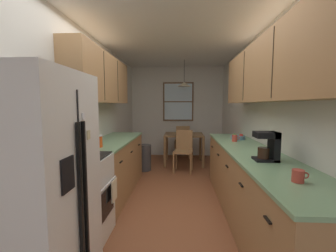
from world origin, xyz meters
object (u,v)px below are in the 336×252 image
(dining_table, at_px, (184,139))
(mug_by_coffeemaker, at_px, (298,176))
(dining_chair_far, at_px, (182,140))
(dining_chair_near, at_px, (184,149))
(microwave_over_range, at_px, (62,88))
(fruit_bowl, at_px, (238,137))
(stove_range, at_px, (78,197))
(trash_bin, at_px, (144,158))
(mug_spare, at_px, (235,138))
(storage_canister, at_px, (98,141))
(refrigerator, at_px, (35,189))
(coffee_maker, at_px, (269,146))

(dining_table, xyz_separation_m, mug_by_coffeemaker, (0.78, -3.74, 0.32))
(dining_chair_far, bearing_deg, dining_chair_near, -89.16)
(microwave_over_range, xyz_separation_m, fruit_bowl, (2.16, 1.41, -0.70))
(stove_range, distance_m, dining_chair_far, 3.92)
(trash_bin, xyz_separation_m, mug_spare, (1.65, -1.36, 0.66))
(microwave_over_range, relative_size, storage_canister, 3.54)
(refrigerator, distance_m, mug_spare, 2.68)
(dining_chair_far, xyz_separation_m, mug_by_coffeemaker, (0.80, -4.34, 0.45))
(dining_chair_far, relative_size, trash_bin, 1.56)
(dining_chair_far, bearing_deg, mug_by_coffeemaker, -79.50)
(refrigerator, height_order, storage_canister, refrigerator)
(dining_chair_far, xyz_separation_m, mug_spare, (0.78, -2.57, 0.45))
(coffee_maker, bearing_deg, dining_chair_far, 102.61)
(microwave_over_range, relative_size, dining_chair_far, 0.64)
(dining_table, distance_m, mug_by_coffeemaker, 3.83)
(stove_range, height_order, dining_chair_near, stove_range)
(microwave_over_range, distance_m, mug_spare, 2.47)
(fruit_bowl, bearing_deg, storage_canister, -158.96)
(stove_range, bearing_deg, trash_bin, 83.39)
(dining_chair_far, relative_size, mug_spare, 7.70)
(refrigerator, distance_m, microwave_over_range, 1.07)
(dining_chair_near, bearing_deg, microwave_over_range, -116.81)
(trash_bin, xyz_separation_m, coffee_maker, (1.70, -2.52, 0.77))
(mug_by_coffeemaker, bearing_deg, mug_spare, 90.69)
(fruit_bowl, bearing_deg, coffee_maker, -92.39)
(storage_canister, bearing_deg, dining_chair_near, 58.55)
(storage_canister, distance_m, coffee_maker, 2.08)
(microwave_over_range, distance_m, coffee_maker, 2.18)
(dining_table, bearing_deg, stove_range, -110.61)
(coffee_maker, height_order, mug_by_coffeemaker, coffee_maker)
(refrigerator, height_order, fruit_bowl, refrigerator)
(trash_bin, xyz_separation_m, fruit_bowl, (1.75, -1.13, 0.65))
(mug_by_coffeemaker, bearing_deg, coffee_maker, 87.31)
(coffee_maker, bearing_deg, stove_range, -179.29)
(stove_range, xyz_separation_m, dining_chair_near, (1.17, 2.55, 0.03))
(dining_chair_near, distance_m, mug_spare, 1.63)
(microwave_over_range, xyz_separation_m, dining_chair_near, (1.29, 2.55, -1.14))
(microwave_over_range, xyz_separation_m, mug_by_coffeemaker, (2.07, -0.59, -0.69))
(dining_table, relative_size, mug_spare, 8.12)
(dining_chair_far, bearing_deg, storage_canister, -110.36)
(microwave_over_range, relative_size, dining_table, 0.61)
(dining_chair_near, relative_size, dining_chair_far, 1.00)
(dining_chair_far, height_order, mug_spare, mug_spare)
(dining_table, height_order, mug_by_coffeemaker, mug_by_coffeemaker)
(refrigerator, distance_m, coffee_maker, 2.09)
(dining_chair_near, relative_size, trash_bin, 1.56)
(refrigerator, bearing_deg, trash_bin, 85.52)
(microwave_over_range, height_order, storage_canister, microwave_over_range)
(coffee_maker, relative_size, mug_spare, 2.52)
(stove_range, distance_m, mug_by_coffeemaker, 2.10)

